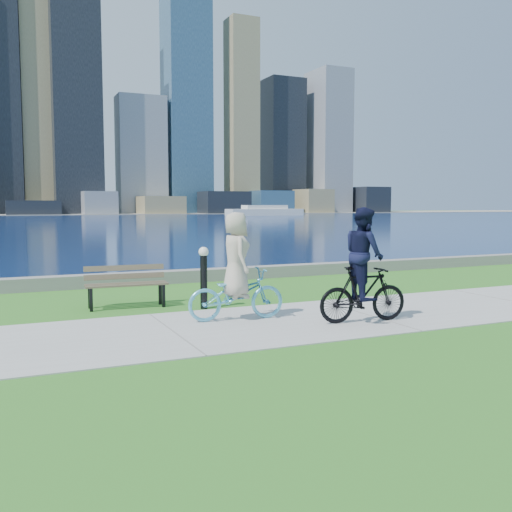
{
  "coord_description": "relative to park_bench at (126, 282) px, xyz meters",
  "views": [
    {
      "loc": [
        -6.7,
        -9.55,
        2.24
      ],
      "look_at": [
        -1.55,
        1.92,
        1.1
      ],
      "focal_mm": 40.0,
      "sensor_mm": 36.0,
      "label": 1
    }
  ],
  "objects": [
    {
      "name": "concrete_path",
      "position": [
        4.24,
        -2.86,
        -0.54
      ],
      "size": [
        80.0,
        3.5,
        0.02
      ],
      "primitive_type": "cube",
      "color": "#9E9D99",
      "rests_on": "ground"
    },
    {
      "name": "cyclist_woman",
      "position": [
        1.64,
        -2.36,
        0.24
      ],
      "size": [
        0.85,
        1.95,
        2.08
      ],
      "rotation": [
        0.0,
        0.0,
        1.47
      ],
      "color": "#5AB6DB",
      "rests_on": "ground"
    },
    {
      "name": "seawall",
      "position": [
        4.24,
        3.34,
        -0.38
      ],
      "size": [
        90.0,
        0.5,
        0.35
      ],
      "primitive_type": "cube",
      "color": "slate",
      "rests_on": "ground"
    },
    {
      "name": "bay_water",
      "position": [
        4.24,
        69.14,
        -0.55
      ],
      "size": [
        320.0,
        131.0,
        0.01
      ],
      "primitive_type": "cube",
      "color": "#0C204E",
      "rests_on": "ground"
    },
    {
      "name": "ground",
      "position": [
        4.24,
        -2.86,
        -0.55
      ],
      "size": [
        320.0,
        320.0,
        0.0
      ],
      "primitive_type": "plane",
      "color": "#26651A",
      "rests_on": "ground"
    },
    {
      "name": "bollard_lamp",
      "position": [
        1.48,
        -0.89,
        0.21
      ],
      "size": [
        0.22,
        0.22,
        1.34
      ],
      "color": "black",
      "rests_on": "ground"
    },
    {
      "name": "ferry_far",
      "position": [
        46.2,
        91.66,
        0.32
      ],
      "size": [
        15.47,
        4.42,
        2.1
      ],
      "color": "silver",
      "rests_on": "ground"
    },
    {
      "name": "park_bench",
      "position": [
        0.0,
        0.0,
        0.0
      ],
      "size": [
        1.78,
        0.71,
        0.9
      ],
      "rotation": [
        0.0,
        0.0,
        -0.06
      ],
      "color": "black",
      "rests_on": "ground"
    },
    {
      "name": "cyclist_man",
      "position": [
        3.74,
        -3.54,
        0.38
      ],
      "size": [
        0.75,
        1.82,
        2.17
      ],
      "rotation": [
        0.0,
        0.0,
        1.44
      ],
      "color": "black",
      "rests_on": "ground"
    },
    {
      "name": "far_shore",
      "position": [
        4.24,
        127.14,
        -0.49
      ],
      "size": [
        320.0,
        30.0,
        0.12
      ],
      "primitive_type": "cube",
      "color": "gray",
      "rests_on": "ground"
    },
    {
      "name": "city_skyline",
      "position": [
        10.85,
        126.49,
        22.56
      ],
      "size": [
        176.81,
        21.09,
        76.0
      ],
      "color": "navy",
      "rests_on": "ground"
    }
  ]
}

